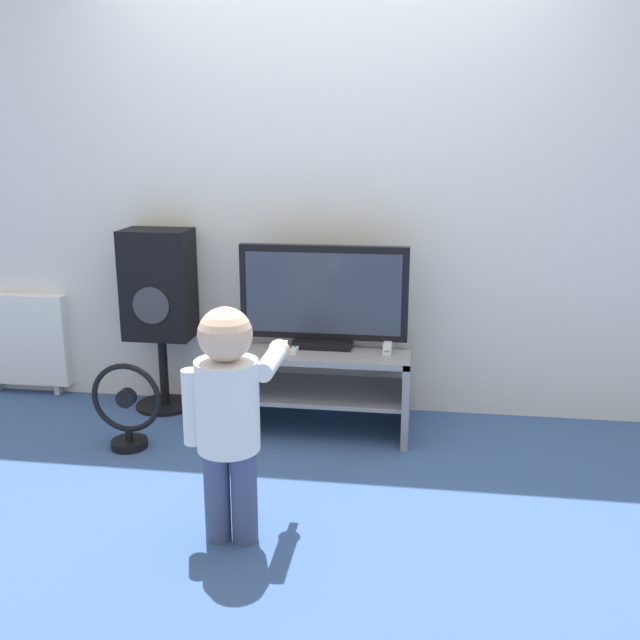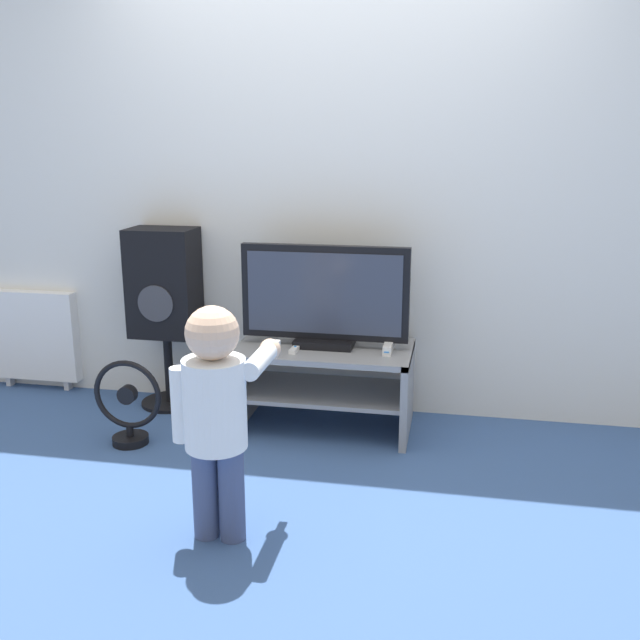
% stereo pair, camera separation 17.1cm
% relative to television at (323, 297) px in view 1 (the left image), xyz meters
% --- Properties ---
extents(ground_plane, '(16.00, 16.00, 0.00)m').
position_rel_television_xyz_m(ground_plane, '(0.00, -0.28, -0.71)').
color(ground_plane, '#38568C').
extents(wall_back, '(10.00, 0.06, 2.60)m').
position_rel_television_xyz_m(wall_back, '(0.00, 0.31, 0.59)').
color(wall_back, silver).
rests_on(wall_back, ground_plane).
extents(tv_stand, '(0.92, 0.51, 0.45)m').
position_rel_television_xyz_m(tv_stand, '(0.00, -0.02, -0.42)').
color(tv_stand, gray).
rests_on(tv_stand, ground_plane).
extents(television, '(0.88, 0.20, 0.53)m').
position_rel_television_xyz_m(television, '(0.00, 0.00, 0.00)').
color(television, black).
rests_on(television, tv_stand).
extents(game_console, '(0.04, 0.16, 0.05)m').
position_rel_television_xyz_m(game_console, '(0.34, -0.05, -0.24)').
color(game_console, white).
rests_on(game_console, tv_stand).
extents(remote_primary, '(0.07, 0.13, 0.03)m').
position_rel_television_xyz_m(remote_primary, '(-0.22, -0.19, -0.25)').
color(remote_primary, white).
rests_on(remote_primary, tv_stand).
extents(remote_secondary, '(0.04, 0.13, 0.03)m').
position_rel_television_xyz_m(remote_secondary, '(-0.13, -0.12, -0.25)').
color(remote_secondary, white).
rests_on(remote_secondary, tv_stand).
extents(child, '(0.35, 0.51, 0.93)m').
position_rel_television_xyz_m(child, '(-0.19, -1.16, -0.16)').
color(child, '#3F4C72').
rests_on(child, ground_plane).
extents(speaker_tower, '(0.37, 0.33, 1.03)m').
position_rel_television_xyz_m(speaker_tower, '(-0.94, 0.14, -0.02)').
color(speaker_tower, black).
rests_on(speaker_tower, ground_plane).
extents(floor_fan, '(0.36, 0.18, 0.44)m').
position_rel_television_xyz_m(floor_fan, '(-0.93, -0.42, -0.51)').
color(floor_fan, black).
rests_on(floor_fan, ground_plane).
extents(radiator, '(0.56, 0.08, 0.61)m').
position_rel_television_xyz_m(radiator, '(-1.86, 0.24, -0.38)').
color(radiator, white).
rests_on(radiator, ground_plane).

